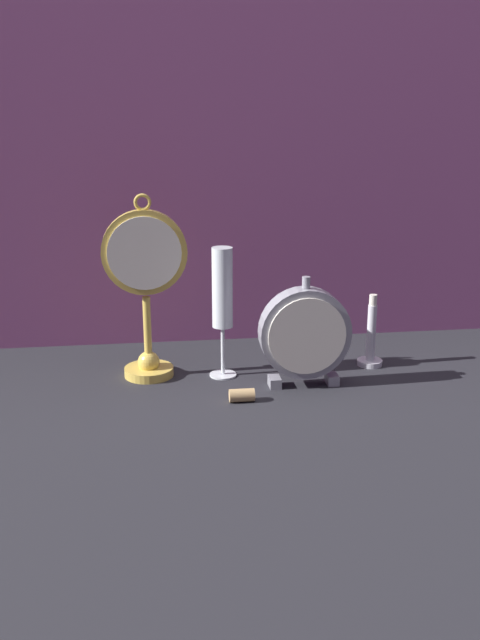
{
  "coord_description": "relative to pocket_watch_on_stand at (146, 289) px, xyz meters",
  "views": [
    {
      "loc": [
        -0.16,
        -1.1,
        0.47
      ],
      "look_at": [
        0.0,
        0.08,
        0.11
      ],
      "focal_mm": 40.0,
      "sensor_mm": 36.0,
      "label": 1
    }
  ],
  "objects": [
    {
      "name": "pocket_watch_on_stand",
      "position": [
        0.0,
        0.0,
        0.0
      ],
      "size": [
        0.15,
        0.09,
        0.33
      ],
      "color": "gold",
      "rests_on": "ground_plane"
    },
    {
      "name": "mantel_clock_silver",
      "position": [
        0.27,
        -0.08,
        -0.07
      ],
      "size": [
        0.16,
        0.04,
        0.2
      ],
      "color": "gray",
      "rests_on": "ground_plane"
    },
    {
      "name": "brass_candlestick",
      "position": [
        0.42,
        0.0,
        -0.12
      ],
      "size": [
        0.05,
        0.05,
        0.14
      ],
      "color": "silver",
      "rests_on": "ground_plane"
    },
    {
      "name": "fabric_backdrop_drape",
      "position": [
        0.16,
        0.2,
        0.23
      ],
      "size": [
        1.34,
        0.01,
        0.78
      ],
      "primitive_type": "cube",
      "color": "#8E4C7F",
      "rests_on": "ground_plane"
    },
    {
      "name": "champagne_flute",
      "position": [
        0.13,
        -0.02,
        -0.02
      ],
      "size": [
        0.05,
        0.05,
        0.24
      ],
      "color": "silver",
      "rests_on": "ground_plane"
    },
    {
      "name": "wine_cork",
      "position": [
        0.15,
        -0.14,
        -0.15
      ],
      "size": [
        0.04,
        0.02,
        0.02
      ],
      "primitive_type": "cylinder",
      "rotation": [
        0.0,
        1.57,
        0.0
      ],
      "color": "tan",
      "rests_on": "ground_plane"
    },
    {
      "name": "ground_plane",
      "position": [
        0.16,
        -0.13,
        -0.16
      ],
      "size": [
        4.0,
        4.0,
        0.0
      ],
      "primitive_type": "plane",
      "color": "#232328"
    }
  ]
}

